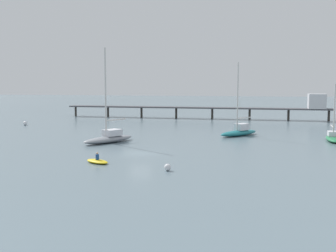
{
  "coord_description": "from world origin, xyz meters",
  "views": [
    {
      "loc": [
        12.38,
        -46.94,
        8.38
      ],
      "look_at": [
        0.0,
        16.82,
        1.5
      ],
      "focal_mm": 44.95,
      "sensor_mm": 36.0,
      "label": 1
    }
  ],
  "objects_px": {
    "sailboat_green": "(333,137)",
    "dinghy_yellow": "(97,161)",
    "mooring_buoy_mid": "(25,123)",
    "mooring_buoy_outer": "(168,167)",
    "sailboat_gray": "(109,137)",
    "sailboat_teal": "(239,131)",
    "pier": "(242,105)"
  },
  "relations": [
    {
      "from": "sailboat_green",
      "to": "dinghy_yellow",
      "type": "relative_size",
      "value": 2.5
    },
    {
      "from": "sailboat_gray",
      "to": "mooring_buoy_outer",
      "type": "distance_m",
      "value": 20.27
    },
    {
      "from": "sailboat_green",
      "to": "mooring_buoy_mid",
      "type": "bearing_deg",
      "value": 168.06
    },
    {
      "from": "sailboat_gray",
      "to": "mooring_buoy_outer",
      "type": "xyz_separation_m",
      "value": [
        11.49,
        -16.7,
        -0.44
      ]
    },
    {
      "from": "dinghy_yellow",
      "to": "mooring_buoy_mid",
      "type": "distance_m",
      "value": 42.54
    },
    {
      "from": "sailboat_teal",
      "to": "sailboat_green",
      "type": "xyz_separation_m",
      "value": [
        13.14,
        -3.61,
        -0.16
      ]
    },
    {
      "from": "pier",
      "to": "sailboat_green",
      "type": "bearing_deg",
      "value": -67.9
    },
    {
      "from": "sailboat_teal",
      "to": "mooring_buoy_mid",
      "type": "height_order",
      "value": "sailboat_teal"
    },
    {
      "from": "sailboat_gray",
      "to": "dinghy_yellow",
      "type": "distance_m",
      "value": 14.8
    },
    {
      "from": "dinghy_yellow",
      "to": "sailboat_green",
      "type": "bearing_deg",
      "value": 38.6
    },
    {
      "from": "mooring_buoy_mid",
      "to": "mooring_buoy_outer",
      "type": "distance_m",
      "value": 49.56
    },
    {
      "from": "sailboat_teal",
      "to": "mooring_buoy_outer",
      "type": "distance_m",
      "value": 28.15
    },
    {
      "from": "dinghy_yellow",
      "to": "sailboat_teal",
      "type": "bearing_deg",
      "value": 61.18
    },
    {
      "from": "mooring_buoy_mid",
      "to": "mooring_buoy_outer",
      "type": "bearing_deg",
      "value": -45.41
    },
    {
      "from": "pier",
      "to": "sailboat_teal",
      "type": "xyz_separation_m",
      "value": [
        0.1,
        -28.99,
        -2.35
      ]
    },
    {
      "from": "pier",
      "to": "sailboat_gray",
      "type": "bearing_deg",
      "value": -113.57
    },
    {
      "from": "pier",
      "to": "sailboat_teal",
      "type": "relative_size",
      "value": 5.34
    },
    {
      "from": "sailboat_teal",
      "to": "sailboat_green",
      "type": "bearing_deg",
      "value": -15.38
    },
    {
      "from": "pier",
      "to": "sailboat_gray",
      "type": "relative_size",
      "value": 4.65
    },
    {
      "from": "sailboat_green",
      "to": "mooring_buoy_outer",
      "type": "height_order",
      "value": "sailboat_green"
    },
    {
      "from": "dinghy_yellow",
      "to": "mooring_buoy_outer",
      "type": "relative_size",
      "value": 4.89
    },
    {
      "from": "pier",
      "to": "mooring_buoy_mid",
      "type": "bearing_deg",
      "value": -152.47
    },
    {
      "from": "sailboat_gray",
      "to": "dinghy_yellow",
      "type": "bearing_deg",
      "value": -75.77
    },
    {
      "from": "sailboat_teal",
      "to": "mooring_buoy_mid",
      "type": "bearing_deg",
      "value": 169.18
    },
    {
      "from": "sailboat_green",
      "to": "dinghy_yellow",
      "type": "xyz_separation_m",
      "value": [
        -26.97,
        -21.53,
        -0.38
      ]
    },
    {
      "from": "sailboat_gray",
      "to": "sailboat_green",
      "type": "distance_m",
      "value": 31.44
    },
    {
      "from": "sailboat_teal",
      "to": "mooring_buoy_outer",
      "type": "xyz_separation_m",
      "value": [
        -5.97,
        -27.5,
        -0.42
      ]
    },
    {
      "from": "sailboat_gray",
      "to": "sailboat_teal",
      "type": "bearing_deg",
      "value": 31.75
    },
    {
      "from": "pier",
      "to": "dinghy_yellow",
      "type": "relative_size",
      "value": 18.61
    },
    {
      "from": "mooring_buoy_outer",
      "to": "sailboat_gray",
      "type": "bearing_deg",
      "value": 124.54
    },
    {
      "from": "sailboat_gray",
      "to": "sailboat_green",
      "type": "bearing_deg",
      "value": 13.23
    },
    {
      "from": "sailboat_teal",
      "to": "sailboat_gray",
      "type": "height_order",
      "value": "sailboat_gray"
    }
  ]
}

